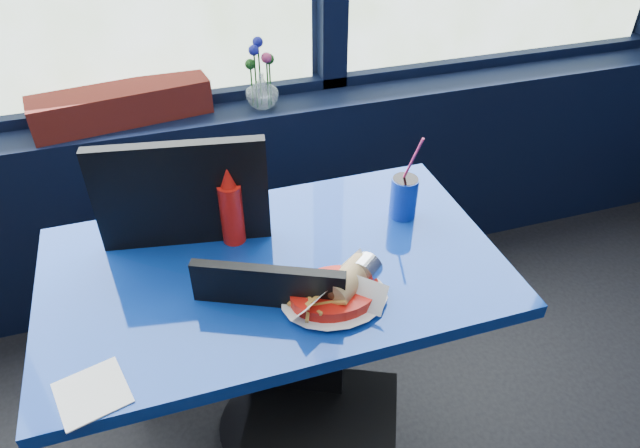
{
  "coord_description": "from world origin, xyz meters",
  "views": [
    {
      "loc": [
        0.07,
        0.88,
        1.75
      ],
      "look_at": [
        0.42,
        1.98,
        0.87
      ],
      "focal_mm": 32.0,
      "sensor_mm": 36.0,
      "label": 1
    }
  ],
  "objects": [
    {
      "name": "chair_near_back",
      "position": [
        0.08,
        2.3,
        0.61
      ],
      "size": [
        0.55,
        0.55,
        1.06
      ],
      "rotation": [
        0.0,
        0.0,
        2.98
      ],
      "color": "black",
      "rests_on": "ground"
    },
    {
      "name": "napkin",
      "position": [
        -0.16,
        1.72,
        0.75
      ],
      "size": [
        0.17,
        0.17,
        0.0
      ],
      "primitive_type": "cube",
      "rotation": [
        0.0,
        0.0,
        0.26
      ],
      "color": "white",
      "rests_on": "near_table"
    },
    {
      "name": "ketchup_bottle",
      "position": [
        0.22,
        2.14,
        0.85
      ],
      "size": [
        0.06,
        0.06,
        0.24
      ],
      "color": "red",
      "rests_on": "near_table"
    },
    {
      "name": "food_basket",
      "position": [
        0.41,
        1.82,
        0.78
      ],
      "size": [
        0.27,
        0.27,
        0.09
      ],
      "rotation": [
        0.0,
        0.0,
        0.26
      ],
      "color": "red",
      "rests_on": "near_table"
    },
    {
      "name": "soda_cup",
      "position": [
        0.72,
        2.1,
        0.82
      ],
      "size": [
        0.08,
        0.08,
        0.27
      ],
      "rotation": [
        0.0,
        0.0,
        0.09
      ],
      "color": "#0E2E9B",
      "rests_on": "near_table"
    },
    {
      "name": "chair_near_front",
      "position": [
        0.3,
        1.77,
        0.5
      ],
      "size": [
        0.52,
        0.52,
        0.86
      ],
      "rotation": [
        0.0,
        0.0,
        -0.43
      ],
      "color": "black",
      "rests_on": "ground"
    },
    {
      "name": "flower_vase",
      "position": [
        0.47,
        2.83,
        0.88
      ],
      "size": [
        0.15,
        0.16,
        0.26
      ],
      "rotation": [
        0.0,
        0.0,
        -0.26
      ],
      "color": "silver",
      "rests_on": "window_sill"
    },
    {
      "name": "window_sill",
      "position": [
        0.0,
        2.87,
        0.4
      ],
      "size": [
        5.0,
        0.26,
        0.8
      ],
      "primitive_type": "cube",
      "color": "black",
      "rests_on": "ground"
    },
    {
      "name": "near_table",
      "position": [
        0.3,
        2.0,
        0.57
      ],
      "size": [
        1.2,
        0.7,
        0.75
      ],
      "color": "black",
      "rests_on": "ground"
    },
    {
      "name": "planter_box",
      "position": [
        -0.03,
        2.87,
        0.86
      ],
      "size": [
        0.63,
        0.24,
        0.12
      ],
      "primitive_type": "cube",
      "rotation": [
        0.0,
        0.0,
        0.14
      ],
      "color": "maroon",
      "rests_on": "window_sill"
    }
  ]
}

